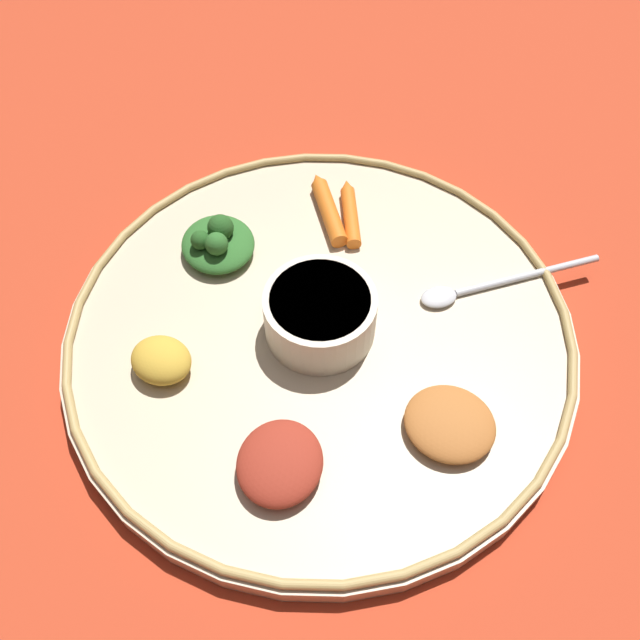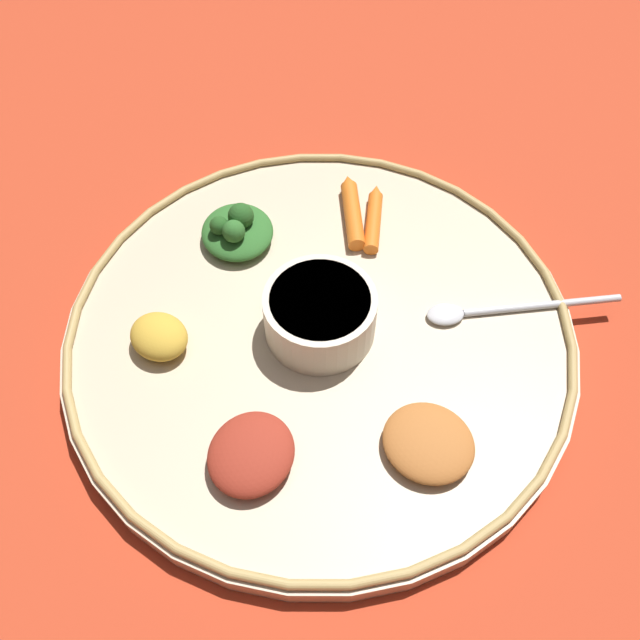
# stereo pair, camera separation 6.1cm
# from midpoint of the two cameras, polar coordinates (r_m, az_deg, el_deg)

# --- Properties ---
(ground_plane) EXTENTS (2.40, 2.40, 0.00)m
(ground_plane) POSITION_cam_midpoint_polar(r_m,az_deg,el_deg) (0.64, -2.73, -1.98)
(ground_plane) COLOR #B7381E
(platter) EXTENTS (0.46, 0.46, 0.02)m
(platter) POSITION_cam_midpoint_polar(r_m,az_deg,el_deg) (0.63, -2.76, -1.49)
(platter) COLOR #C6B293
(platter) RESTS_ON ground_plane
(platter_rim) EXTENTS (0.45, 0.45, 0.01)m
(platter_rim) POSITION_cam_midpoint_polar(r_m,az_deg,el_deg) (0.62, -2.81, -0.84)
(platter_rim) COLOR tan
(platter_rim) RESTS_ON platter
(center_bowl) EXTENTS (0.10, 0.10, 0.05)m
(center_bowl) POSITION_cam_midpoint_polar(r_m,az_deg,el_deg) (0.60, -2.89, 0.35)
(center_bowl) COLOR beige
(center_bowl) RESTS_ON platter
(spoon) EXTENTS (0.16, 0.12, 0.01)m
(spoon) POSITION_cam_midpoint_polar(r_m,az_deg,el_deg) (0.66, 10.71, 2.56)
(spoon) COLOR silver
(spoon) RESTS_ON platter
(greens_pile) EXTENTS (0.10, 0.10, 0.04)m
(greens_pile) POSITION_cam_midpoint_polar(r_m,az_deg,el_deg) (0.68, -10.98, 6.22)
(greens_pile) COLOR #2D6628
(greens_pile) RESTS_ON platter
(carrot_near_spoon) EXTENTS (0.05, 0.09, 0.01)m
(carrot_near_spoon) POSITION_cam_midpoint_polar(r_m,az_deg,el_deg) (0.70, -0.01, 8.69)
(carrot_near_spoon) COLOR orange
(carrot_near_spoon) RESTS_ON platter
(carrot_outer) EXTENTS (0.07, 0.09, 0.02)m
(carrot_outer) POSITION_cam_midpoint_polar(r_m,az_deg,el_deg) (0.70, -1.87, 9.03)
(carrot_outer) COLOR orange
(carrot_outer) RESTS_ON platter
(mound_lentil_yellow) EXTENTS (0.06, 0.05, 0.03)m
(mound_lentil_yellow) POSITION_cam_midpoint_polar(r_m,az_deg,el_deg) (0.61, -15.73, -3.41)
(mound_lentil_yellow) COLOR gold
(mound_lentil_yellow) RESTS_ON platter
(mound_chickpea) EXTENTS (0.08, 0.08, 0.02)m
(mound_chickpea) POSITION_cam_midpoint_polar(r_m,az_deg,el_deg) (0.57, 7.60, -8.67)
(mound_chickpea) COLOR #B2662D
(mound_chickpea) RESTS_ON platter
(mound_beet) EXTENTS (0.07, 0.08, 0.02)m
(mound_beet) POSITION_cam_midpoint_polar(r_m,az_deg,el_deg) (0.55, -6.55, -11.83)
(mound_beet) COLOR maroon
(mound_beet) RESTS_ON platter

